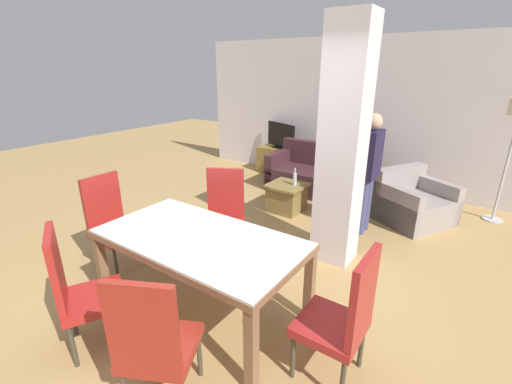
{
  "coord_description": "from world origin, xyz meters",
  "views": [
    {
      "loc": [
        1.95,
        -1.93,
        2.19
      ],
      "look_at": [
        0.0,
        0.89,
        0.92
      ],
      "focal_mm": 24.0,
      "sensor_mm": 36.0,
      "label": 1
    }
  ],
  "objects_px": {
    "dining_chair_head_right": "(344,316)",
    "coffee_table": "(287,197)",
    "bottle": "(295,179)",
    "dining_chair_near_left": "(78,288)",
    "dining_chair_far_left": "(224,213)",
    "tv_screen": "(281,136)",
    "dining_chair_near_right": "(154,341)",
    "tv_stand": "(280,161)",
    "standing_person": "(369,167)",
    "sofa": "(320,177)",
    "armchair": "(412,204)",
    "dining_table": "(200,251)",
    "dining_chair_head_left": "(111,221)"
  },
  "relations": [
    {
      "from": "dining_chair_head_right",
      "to": "coffee_table",
      "type": "distance_m",
      "value": 3.16
    },
    {
      "from": "bottle",
      "to": "dining_chair_near_left",
      "type": "bearing_deg",
      "value": -90.56
    },
    {
      "from": "dining_chair_far_left",
      "to": "tv_screen",
      "type": "height_order",
      "value": "tv_screen"
    },
    {
      "from": "dining_chair_near_right",
      "to": "tv_stand",
      "type": "xyz_separation_m",
      "value": [
        -2.14,
        5.12,
        -0.29
      ]
    },
    {
      "from": "tv_screen",
      "to": "standing_person",
      "type": "xyz_separation_m",
      "value": [
        2.37,
        -1.72,
        0.14
      ]
    },
    {
      "from": "dining_chair_near_left",
      "to": "coffee_table",
      "type": "height_order",
      "value": "dining_chair_near_left"
    },
    {
      "from": "tv_screen",
      "to": "coffee_table",
      "type": "bearing_deg",
      "value": 144.97
    },
    {
      "from": "dining_chair_head_right",
      "to": "bottle",
      "type": "relative_size",
      "value": 3.96
    },
    {
      "from": "bottle",
      "to": "sofa",
      "type": "bearing_deg",
      "value": 92.04
    },
    {
      "from": "dining_chair_near_left",
      "to": "coffee_table",
      "type": "bearing_deg",
      "value": 118.96
    },
    {
      "from": "armchair",
      "to": "bottle",
      "type": "bearing_deg",
      "value": -37.5
    },
    {
      "from": "dining_chair_near_right",
      "to": "dining_table",
      "type": "bearing_deg",
      "value": 90.0
    },
    {
      "from": "sofa",
      "to": "tv_stand",
      "type": "distance_m",
      "value": 1.36
    },
    {
      "from": "dining_chair_far_left",
      "to": "sofa",
      "type": "distance_m",
      "value": 2.71
    },
    {
      "from": "tv_screen",
      "to": "dining_chair_near_left",
      "type": "bearing_deg",
      "value": 124.53
    },
    {
      "from": "sofa",
      "to": "coffee_table",
      "type": "bearing_deg",
      "value": 86.27
    },
    {
      "from": "dining_chair_head_right",
      "to": "standing_person",
      "type": "xyz_separation_m",
      "value": [
        -0.66,
        2.49,
        0.38
      ]
    },
    {
      "from": "dining_chair_head_right",
      "to": "standing_person",
      "type": "distance_m",
      "value": 2.6
    },
    {
      "from": "dining_chair_far_left",
      "to": "coffee_table",
      "type": "distance_m",
      "value": 1.66
    },
    {
      "from": "armchair",
      "to": "tv_stand",
      "type": "xyz_separation_m",
      "value": [
        -2.86,
        0.97,
        0.0
      ]
    },
    {
      "from": "coffee_table",
      "to": "tv_stand",
      "type": "bearing_deg",
      "value": 123.83
    },
    {
      "from": "sofa",
      "to": "coffee_table",
      "type": "distance_m",
      "value": 1.08
    },
    {
      "from": "dining_table",
      "to": "dining_chair_near_left",
      "type": "height_order",
      "value": "dining_chair_near_left"
    },
    {
      "from": "dining_chair_head_right",
      "to": "dining_chair_near_right",
      "type": "bearing_deg",
      "value": 135.4
    },
    {
      "from": "dining_chair_far_left",
      "to": "tv_screen",
      "type": "xyz_separation_m",
      "value": [
        -1.21,
        3.32,
        0.25
      ]
    },
    {
      "from": "dining_chair_far_left",
      "to": "coffee_table",
      "type": "bearing_deg",
      "value": -114.82
    },
    {
      "from": "tv_stand",
      "to": "dining_chair_head_right",
      "type": "bearing_deg",
      "value": -54.24
    },
    {
      "from": "dining_chair_far_left",
      "to": "tv_screen",
      "type": "distance_m",
      "value": 3.54
    },
    {
      "from": "coffee_table",
      "to": "tv_stand",
      "type": "height_order",
      "value": "tv_stand"
    },
    {
      "from": "dining_table",
      "to": "dining_chair_head_right",
      "type": "relative_size",
      "value": 1.75
    },
    {
      "from": "coffee_table",
      "to": "standing_person",
      "type": "bearing_deg",
      "value": -1.23
    },
    {
      "from": "armchair",
      "to": "dining_chair_head_right",
      "type": "bearing_deg",
      "value": 32.64
    },
    {
      "from": "dining_chair_head_left",
      "to": "bottle",
      "type": "relative_size",
      "value": 3.96
    },
    {
      "from": "dining_chair_head_left",
      "to": "bottle",
      "type": "height_order",
      "value": "dining_chair_head_left"
    },
    {
      "from": "dining_chair_head_right",
      "to": "sofa",
      "type": "xyz_separation_m",
      "value": [
        -1.82,
        3.59,
        -0.26
      ]
    },
    {
      "from": "dining_table",
      "to": "dining_chair_far_left",
      "type": "bearing_deg",
      "value": 117.43
    },
    {
      "from": "dining_chair_near_left",
      "to": "dining_chair_near_right",
      "type": "distance_m",
      "value": 0.93
    },
    {
      "from": "armchair",
      "to": "dining_chair_near_left",
      "type": "bearing_deg",
      "value": 7.83
    },
    {
      "from": "dining_chair_head_right",
      "to": "dining_chair_far_left",
      "type": "relative_size",
      "value": 1.0
    },
    {
      "from": "tv_screen",
      "to": "dining_table",
      "type": "bearing_deg",
      "value": 132.83
    },
    {
      "from": "standing_person",
      "to": "armchair",
      "type": "bearing_deg",
      "value": -31.56
    },
    {
      "from": "sofa",
      "to": "armchair",
      "type": "xyz_separation_m",
      "value": [
        1.65,
        -0.35,
        -0.02
      ]
    },
    {
      "from": "dining_table",
      "to": "dining_chair_head_left",
      "type": "relative_size",
      "value": 1.75
    },
    {
      "from": "coffee_table",
      "to": "bottle",
      "type": "bearing_deg",
      "value": 24.36
    },
    {
      "from": "tv_screen",
      "to": "standing_person",
      "type": "height_order",
      "value": "standing_person"
    },
    {
      "from": "dining_chair_head_left",
      "to": "bottle",
      "type": "distance_m",
      "value": 2.72
    },
    {
      "from": "dining_table",
      "to": "dining_chair_head_left",
      "type": "bearing_deg",
      "value": 180.0
    },
    {
      "from": "sofa",
      "to": "standing_person",
      "type": "height_order",
      "value": "standing_person"
    },
    {
      "from": "coffee_table",
      "to": "tv_stand",
      "type": "relative_size",
      "value": 0.59
    },
    {
      "from": "tv_stand",
      "to": "bottle",
      "type": "bearing_deg",
      "value": -52.96
    }
  ]
}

